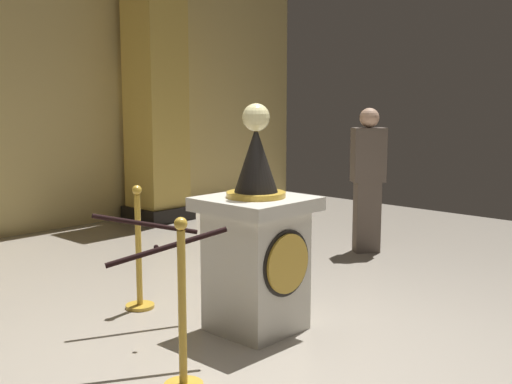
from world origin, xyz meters
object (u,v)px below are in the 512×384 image
at_px(pedestal_clock, 257,246).
at_px(stanchion_far, 183,330).
at_px(bystander_guest, 368,177).
at_px(stanchion_near, 139,266).

distance_m(pedestal_clock, stanchion_far, 1.13).
xyz_separation_m(stanchion_far, bystander_guest, (3.69, 1.13, 0.49)).
bearing_deg(pedestal_clock, bystander_guest, 16.25).
height_order(stanchion_far, bystander_guest, bystander_guest).
distance_m(stanchion_near, stanchion_far, 1.59).
bearing_deg(bystander_guest, pedestal_clock, -163.75).
bearing_deg(stanchion_near, stanchion_far, -117.30).
distance_m(stanchion_far, bystander_guest, 3.89).
xyz_separation_m(pedestal_clock, bystander_guest, (2.66, 0.78, 0.21)).
xyz_separation_m(stanchion_near, stanchion_far, (-0.73, -1.41, 0.01)).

